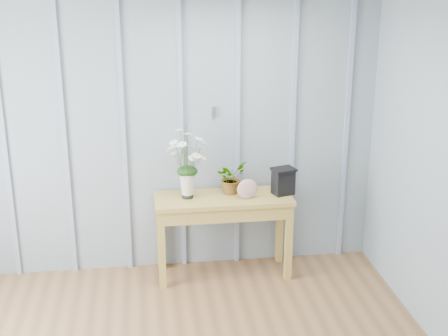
{
  "coord_description": "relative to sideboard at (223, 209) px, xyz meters",
  "views": [
    {
      "loc": [
        -0.09,
        -3.03,
        2.73
      ],
      "look_at": [
        0.59,
        1.94,
        1.03
      ],
      "focal_mm": 50.0,
      "sensor_mm": 36.0,
      "label": 1
    }
  ],
  "objects": [
    {
      "name": "felt_disc_vessel",
      "position": [
        0.2,
        -0.08,
        0.2
      ],
      "size": [
        0.18,
        0.06,
        0.18
      ],
      "primitive_type": "ellipsoid",
      "rotation": [
        0.0,
        0.0,
        0.07
      ],
      "color": "#8F4B57",
      "rests_on": "sideboard"
    },
    {
      "name": "daisy_vase",
      "position": [
        -0.31,
        0.02,
        0.51
      ],
      "size": [
        0.44,
        0.34,
        0.63
      ],
      "color": "black",
      "rests_on": "sideboard"
    },
    {
      "name": "carved_box",
      "position": [
        0.53,
        -0.01,
        0.24
      ],
      "size": [
        0.23,
        0.2,
        0.24
      ],
      "color": "black",
      "rests_on": "sideboard"
    },
    {
      "name": "spider_plant",
      "position": [
        0.08,
        0.08,
        0.26
      ],
      "size": [
        0.34,
        0.34,
        0.29
      ],
      "primitive_type": "imported",
      "rotation": [
        0.0,
        0.0,
        0.75
      ],
      "color": "black",
      "rests_on": "sideboard"
    },
    {
      "name": "room_shell",
      "position": [
        -0.59,
        -1.08,
        1.35
      ],
      "size": [
        4.0,
        4.5,
        2.5
      ],
      "color": "#84949F",
      "rests_on": "ground"
    },
    {
      "name": "sideboard",
      "position": [
        0.0,
        0.0,
        0.0
      ],
      "size": [
        1.2,
        0.45,
        0.75
      ],
      "color": "#AA8C3D",
      "rests_on": "ground"
    }
  ]
}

